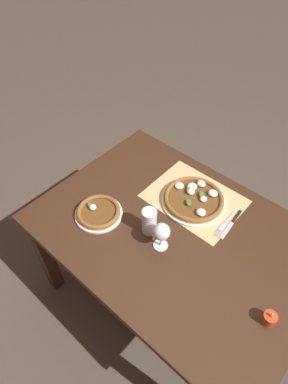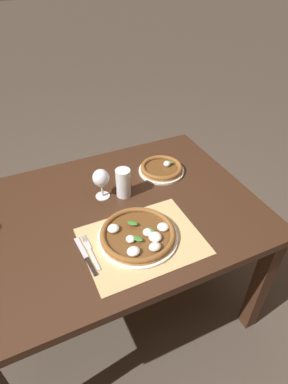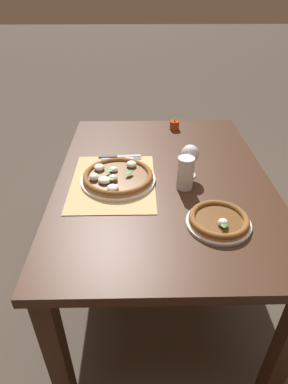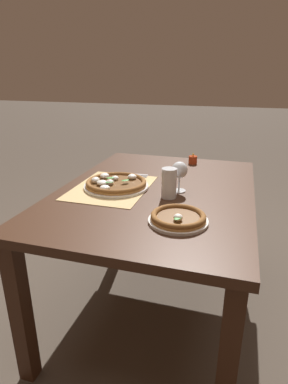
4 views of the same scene
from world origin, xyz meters
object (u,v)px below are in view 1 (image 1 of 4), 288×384
at_px(pizza_near, 194,199).
at_px(knife, 231,224).
at_px(pint_glass, 149,222).
at_px(votive_candle, 269,319).
at_px(pizza_far, 98,212).
at_px(fork, 226,223).
at_px(wine_glass, 162,233).

height_order(pizza_near, knife, pizza_near).
bearing_deg(pint_glass, votive_candle, 178.25).
bearing_deg(pizza_near, votive_candle, 151.76).
bearing_deg(pizza_near, pizza_far, 51.47).
height_order(pizza_far, fork, pizza_far).
height_order(pint_glass, votive_candle, pint_glass).
distance_m(pint_glass, knife, 0.41).
distance_m(fork, votive_candle, 0.49).
distance_m(pint_glass, votive_candle, 0.64).
bearing_deg(votive_candle, pizza_near, -28.24).
height_order(wine_glass, pint_glass, wine_glass).
bearing_deg(fork, knife, -155.38).
distance_m(pizza_near, knife, 0.23).
bearing_deg(pint_glass, wine_glass, 163.19).
distance_m(pizza_near, pint_glass, 0.30).
relative_size(pint_glass, knife, 0.67).
relative_size(pizza_near, wine_glass, 2.17).
xyz_separation_m(pizza_far, pint_glass, (-0.26, -0.10, 0.05)).
relative_size(pizza_near, pizza_far, 1.39).
xyz_separation_m(pint_glass, knife, (-0.28, -0.29, -0.06)).
distance_m(pizza_far, knife, 0.67).
relative_size(pizza_far, knife, 1.13).
relative_size(fork, knife, 0.93).
height_order(pint_glass, fork, pint_glass).
distance_m(pizza_far, votive_candle, 0.90).
distance_m(pizza_far, fork, 0.64).
bearing_deg(pint_glass, fork, -132.42).
bearing_deg(votive_candle, pizza_far, 4.88).
bearing_deg(fork, votive_candle, 141.58).
bearing_deg(votive_candle, fork, -38.42).
xyz_separation_m(fork, knife, (-0.02, -0.01, 0.00)).
xyz_separation_m(pizza_near, wine_glass, (-0.05, 0.33, 0.08)).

